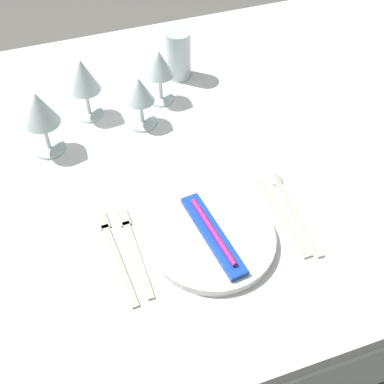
{
  "coord_description": "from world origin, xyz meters",
  "views": [
    {
      "loc": [
        -0.22,
        -0.82,
        1.54
      ],
      "look_at": [
        0.01,
        -0.15,
        0.76
      ],
      "focal_mm": 47.98,
      "sensor_mm": 36.0,
      "label": 1
    }
  ],
  "objects_px": {
    "wine_glass_left": "(140,93)",
    "toothbrush_package": "(213,234)",
    "fork_inner": "(115,253)",
    "wine_glass_far": "(40,111)",
    "fork_outer": "(134,248)",
    "dinner_plate": "(213,239)",
    "dinner_knife": "(283,218)",
    "drink_tumbler": "(178,57)",
    "wine_glass_centre": "(159,67)",
    "wine_glass_right": "(83,78)",
    "spoon_soup": "(289,202)"
  },
  "relations": [
    {
      "from": "wine_glass_centre",
      "to": "wine_glass_left",
      "type": "bearing_deg",
      "value": -133.49
    },
    {
      "from": "spoon_soup",
      "to": "wine_glass_centre",
      "type": "xyz_separation_m",
      "value": [
        -0.15,
        0.42,
        0.09
      ]
    },
    {
      "from": "dinner_knife",
      "to": "wine_glass_right",
      "type": "distance_m",
      "value": 0.55
    },
    {
      "from": "toothbrush_package",
      "to": "wine_glass_far",
      "type": "distance_m",
      "value": 0.46
    },
    {
      "from": "fork_inner",
      "to": "wine_glass_right",
      "type": "bearing_deg",
      "value": 84.73
    },
    {
      "from": "fork_inner",
      "to": "dinner_knife",
      "type": "xyz_separation_m",
      "value": [
        0.34,
        -0.03,
        0.0
      ]
    },
    {
      "from": "wine_glass_centre",
      "to": "wine_glass_far",
      "type": "height_order",
      "value": "wine_glass_far"
    },
    {
      "from": "wine_glass_centre",
      "to": "drink_tumbler",
      "type": "height_order",
      "value": "wine_glass_centre"
    },
    {
      "from": "toothbrush_package",
      "to": "spoon_soup",
      "type": "xyz_separation_m",
      "value": [
        0.18,
        0.04,
        -0.02
      ]
    },
    {
      "from": "dinner_knife",
      "to": "wine_glass_right",
      "type": "bearing_deg",
      "value": 123.38
    },
    {
      "from": "wine_glass_left",
      "to": "wine_glass_far",
      "type": "xyz_separation_m",
      "value": [
        -0.22,
        -0.02,
        0.02
      ]
    },
    {
      "from": "dinner_plate",
      "to": "spoon_soup",
      "type": "bearing_deg",
      "value": 12.72
    },
    {
      "from": "fork_inner",
      "to": "wine_glass_far",
      "type": "distance_m",
      "value": 0.36
    },
    {
      "from": "fork_outer",
      "to": "wine_glass_left",
      "type": "xyz_separation_m",
      "value": [
        0.11,
        0.35,
        0.08
      ]
    },
    {
      "from": "dinner_plate",
      "to": "dinner_knife",
      "type": "bearing_deg",
      "value": 2.81
    },
    {
      "from": "wine_glass_right",
      "to": "wine_glass_far",
      "type": "xyz_separation_m",
      "value": [
        -0.11,
        -0.09,
        0.0
      ]
    },
    {
      "from": "wine_glass_left",
      "to": "wine_glass_right",
      "type": "relative_size",
      "value": 0.83
    },
    {
      "from": "dinner_plate",
      "to": "wine_glass_right",
      "type": "height_order",
      "value": "wine_glass_right"
    },
    {
      "from": "dinner_plate",
      "to": "wine_glass_left",
      "type": "height_order",
      "value": "wine_glass_left"
    },
    {
      "from": "fork_outer",
      "to": "wine_glass_right",
      "type": "distance_m",
      "value": 0.44
    },
    {
      "from": "dinner_plate",
      "to": "toothbrush_package",
      "type": "xyz_separation_m",
      "value": [
        0.0,
        0.0,
        0.02
      ]
    },
    {
      "from": "toothbrush_package",
      "to": "dinner_knife",
      "type": "height_order",
      "value": "toothbrush_package"
    },
    {
      "from": "spoon_soup",
      "to": "wine_glass_left",
      "type": "distance_m",
      "value": 0.42
    },
    {
      "from": "spoon_soup",
      "to": "wine_glass_centre",
      "type": "bearing_deg",
      "value": 109.38
    },
    {
      "from": "dinner_knife",
      "to": "drink_tumbler",
      "type": "relative_size",
      "value": 1.69
    },
    {
      "from": "fork_outer",
      "to": "wine_glass_far",
      "type": "distance_m",
      "value": 0.37
    },
    {
      "from": "fork_inner",
      "to": "wine_glass_far",
      "type": "relative_size",
      "value": 1.47
    },
    {
      "from": "dinner_plate",
      "to": "fork_outer",
      "type": "xyz_separation_m",
      "value": [
        -0.15,
        0.04,
        -0.01
      ]
    },
    {
      "from": "toothbrush_package",
      "to": "wine_glass_left",
      "type": "relative_size",
      "value": 1.66
    },
    {
      "from": "dinner_plate",
      "to": "spoon_soup",
      "type": "xyz_separation_m",
      "value": [
        0.18,
        0.04,
        -0.01
      ]
    },
    {
      "from": "dinner_plate",
      "to": "spoon_soup",
      "type": "distance_m",
      "value": 0.19
    },
    {
      "from": "spoon_soup",
      "to": "wine_glass_right",
      "type": "distance_m",
      "value": 0.54
    },
    {
      "from": "fork_inner",
      "to": "wine_glass_centre",
      "type": "xyz_separation_m",
      "value": [
        0.22,
        0.42,
        0.09
      ]
    },
    {
      "from": "dinner_plate",
      "to": "fork_inner",
      "type": "relative_size",
      "value": 1.06
    },
    {
      "from": "dinner_plate",
      "to": "wine_glass_left",
      "type": "relative_size",
      "value": 1.89
    },
    {
      "from": "toothbrush_package",
      "to": "wine_glass_right",
      "type": "bearing_deg",
      "value": 107.41
    },
    {
      "from": "fork_outer",
      "to": "wine_glass_right",
      "type": "bearing_deg",
      "value": 89.69
    },
    {
      "from": "wine_glass_centre",
      "to": "fork_inner",
      "type": "bearing_deg",
      "value": -117.46
    },
    {
      "from": "spoon_soup",
      "to": "dinner_plate",
      "type": "bearing_deg",
      "value": -167.28
    },
    {
      "from": "toothbrush_package",
      "to": "fork_outer",
      "type": "distance_m",
      "value": 0.15
    },
    {
      "from": "dinner_knife",
      "to": "drink_tumbler",
      "type": "xyz_separation_m",
      "value": [
        -0.04,
        0.54,
        0.05
      ]
    },
    {
      "from": "spoon_soup",
      "to": "wine_glass_left",
      "type": "bearing_deg",
      "value": 121.99
    },
    {
      "from": "toothbrush_package",
      "to": "wine_glass_right",
      "type": "relative_size",
      "value": 1.38
    },
    {
      "from": "fork_inner",
      "to": "wine_glass_left",
      "type": "bearing_deg",
      "value": 66.68
    },
    {
      "from": "dinner_knife",
      "to": "wine_glass_centre",
      "type": "bearing_deg",
      "value": 104.49
    },
    {
      "from": "fork_outer",
      "to": "drink_tumbler",
      "type": "distance_m",
      "value": 0.57
    },
    {
      "from": "dinner_plate",
      "to": "wine_glass_centre",
      "type": "bearing_deg",
      "value": 85.4
    },
    {
      "from": "wine_glass_left",
      "to": "toothbrush_package",
      "type": "bearing_deg",
      "value": -85.3
    },
    {
      "from": "dinner_knife",
      "to": "wine_glass_far",
      "type": "relative_size",
      "value": 1.38
    },
    {
      "from": "wine_glass_centre",
      "to": "wine_glass_far",
      "type": "distance_m",
      "value": 0.31
    }
  ]
}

